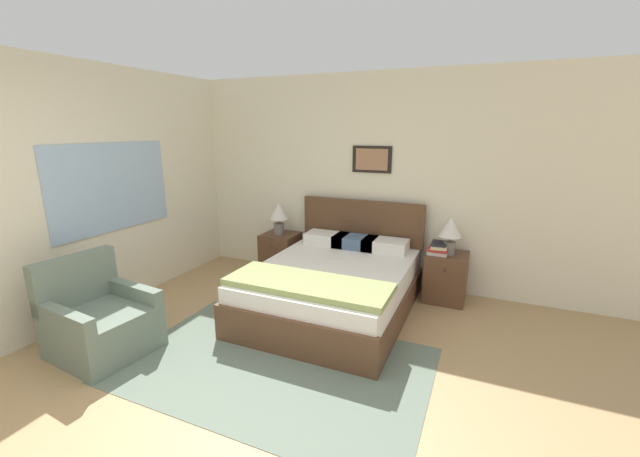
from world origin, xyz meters
name	(u,v)px	position (x,y,z in m)	size (l,w,h in m)	color
ground_plane	(195,457)	(0.00, 0.00, 0.00)	(16.00, 16.00, 0.00)	tan
wall_back	(363,181)	(0.00, 3.26, 1.30)	(6.96, 0.09, 2.60)	beige
wall_left	(121,187)	(-2.31, 1.61, 1.30)	(0.08, 5.63, 2.60)	beige
area_rug_main	(275,365)	(-0.04, 1.03, 0.00)	(2.54, 1.64, 0.01)	slate
bed	(334,285)	(0.04, 2.20, 0.29)	(1.57, 2.01, 1.07)	brown
armchair	(100,322)	(-1.57, 0.62, 0.28)	(0.84, 0.79, 0.85)	slate
nightstand_near_window	(281,254)	(-1.05, 2.96, 0.28)	(0.45, 0.46, 0.56)	brown
nightstand_by_door	(446,277)	(1.12, 2.96, 0.28)	(0.45, 0.46, 0.56)	brown
table_lamp_near_window	(279,214)	(-1.05, 2.94, 0.84)	(0.25, 0.25, 0.43)	slate
table_lamp_by_door	(450,231)	(1.13, 2.94, 0.84)	(0.25, 0.25, 0.43)	slate
book_thick_bottom	(438,252)	(1.02, 2.92, 0.58)	(0.22, 0.22, 0.04)	silver
book_hardcover_middle	(438,249)	(1.02, 2.92, 0.62)	(0.23, 0.25, 0.04)	#B7332D
book_novel_upper	(439,246)	(1.02, 2.92, 0.66)	(0.20, 0.29, 0.03)	beige
book_slim_near_top	(439,243)	(1.02, 2.92, 0.68)	(0.16, 0.24, 0.02)	#232328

